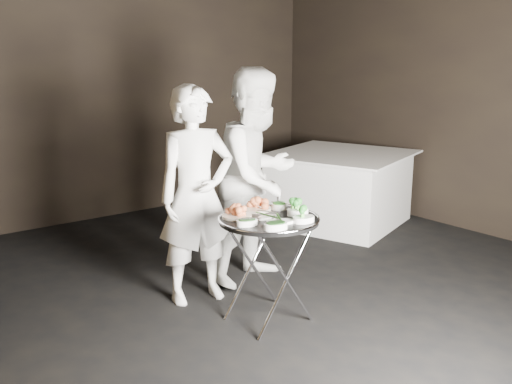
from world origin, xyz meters
TOP-DOWN VIEW (x-y plane):
  - floor at (0.00, 0.00)m, footprint 6.00×7.00m
  - wall_back at (0.00, 3.52)m, footprint 6.00×0.05m
  - tray_stand at (-0.22, 0.07)m, footprint 0.52×0.44m
  - serving_tray at (-0.22, 0.07)m, footprint 0.73×0.73m
  - potato_plate_a at (-0.40, 0.23)m, footprint 0.21×0.21m
  - potato_plate_b at (-0.16, 0.30)m, footprint 0.22×0.22m
  - greens_bowl at (-0.01, 0.22)m, footprint 0.12×0.12m
  - asparagus_plate_a at (-0.24, 0.08)m, footprint 0.17×0.11m
  - asparagus_plate_b at (-0.24, -0.07)m, footprint 0.23×0.19m
  - spinach_bowl_a at (-0.46, 0.02)m, footprint 0.17×0.13m
  - spinach_bowl_b at (-0.36, -0.17)m, footprint 0.19×0.15m
  - broccoli_bowl_a at (0.00, 0.02)m, footprint 0.18×0.14m
  - broccoli_bowl_b at (-0.10, -0.15)m, footprint 0.18×0.14m
  - serving_utensils at (-0.21, 0.14)m, footprint 0.57×0.43m
  - waiter_left at (-0.42, 0.73)m, footprint 0.68×0.50m
  - waiter_right at (0.23, 0.77)m, footprint 1.01×0.86m
  - dining_table at (2.03, 1.55)m, footprint 1.46×1.46m

SIDE VIEW (x-z plane):
  - floor at x=0.00m, z-range -0.05..0.00m
  - dining_table at x=2.03m, z-range 0.00..0.84m
  - tray_stand at x=-0.22m, z-range 0.05..0.82m
  - serving_tray at x=-0.22m, z-range 0.76..0.80m
  - asparagus_plate_a at x=-0.24m, z-range 0.78..0.82m
  - asparagus_plate_b at x=-0.24m, z-range 0.78..0.83m
  - spinach_bowl_a at x=-0.46m, z-range 0.78..0.85m
  - broccoli_bowl_b at x=-0.10m, z-range 0.78..0.85m
  - spinach_bowl_b at x=-0.36m, z-range 0.78..0.85m
  - greens_bowl at x=-0.01m, z-range 0.78..0.85m
  - broccoli_bowl_a at x=0.00m, z-range 0.78..0.85m
  - potato_plate_a at x=-0.40m, z-range 0.78..0.86m
  - potato_plate_b at x=-0.16m, z-range 0.78..0.86m
  - serving_utensils at x=-0.21m, z-range 0.83..0.84m
  - waiter_left at x=-0.42m, z-range 0.00..1.71m
  - waiter_right at x=0.23m, z-range 0.00..1.83m
  - wall_back at x=0.00m, z-range 0.00..3.00m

